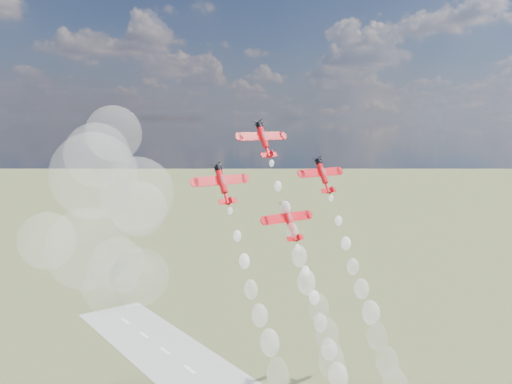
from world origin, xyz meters
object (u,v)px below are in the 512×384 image
Objects in this scene: plane_lead at (263,139)px; plane_left at (222,183)px; plane_right at (323,175)px; plane_slot at (289,221)px.

plane_left is (-15.60, -5.17, -9.62)m from plane_lead.
plane_left is 31.19m from plane_right.
plane_lead is 19.04m from plane_left.
plane_lead is at bearing 18.34° from plane_left.
plane_lead is 1.00× the size of plane_left.
plane_slot is (-15.60, -5.17, -9.62)m from plane_right.
plane_right is (15.60, -5.17, -9.62)m from plane_lead.
plane_lead is 1.00× the size of plane_slot.
plane_lead is 21.83m from plane_slot.
plane_left is at bearing 161.66° from plane_slot.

